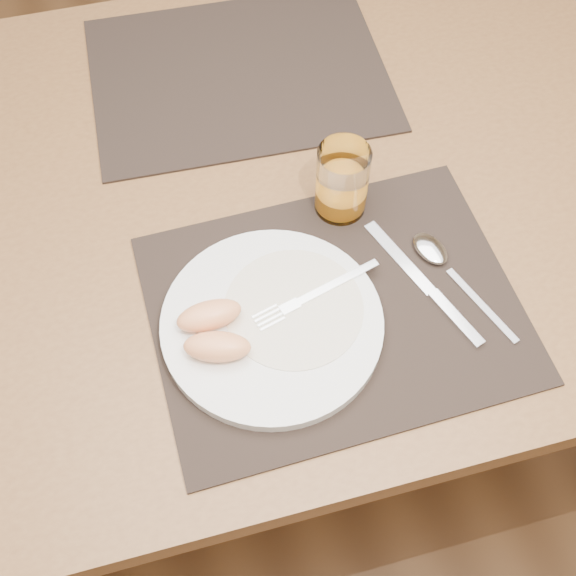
# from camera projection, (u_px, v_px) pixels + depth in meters

# --- Properties ---
(ground) EXTENTS (5.00, 5.00, 0.00)m
(ground) POSITION_uv_depth(u_px,v_px,m) (277.00, 395.00, 1.64)
(ground) COLOR brown
(ground) RESTS_ON ground
(table) EXTENTS (1.40, 0.90, 0.75)m
(table) POSITION_uv_depth(u_px,v_px,m) (272.00, 217.00, 1.08)
(table) COLOR brown
(table) RESTS_ON ground
(placemat_near) EXTENTS (0.46, 0.36, 0.00)m
(placemat_near) POSITION_uv_depth(u_px,v_px,m) (335.00, 308.00, 0.90)
(placemat_near) COLOR black
(placemat_near) RESTS_ON table
(placemat_far) EXTENTS (0.46, 0.37, 0.00)m
(placemat_far) POSITION_uv_depth(u_px,v_px,m) (239.00, 74.00, 1.12)
(placemat_far) COLOR black
(placemat_far) RESTS_ON table
(plate) EXTENTS (0.27, 0.27, 0.02)m
(plate) POSITION_uv_depth(u_px,v_px,m) (272.00, 324.00, 0.87)
(plate) COLOR white
(plate) RESTS_ON placemat_near
(plate_dressing) EXTENTS (0.17, 0.17, 0.00)m
(plate_dressing) POSITION_uv_depth(u_px,v_px,m) (294.00, 308.00, 0.88)
(plate_dressing) COLOR white
(plate_dressing) RESTS_ON plate
(fork) EXTENTS (0.17, 0.06, 0.00)m
(fork) POSITION_uv_depth(u_px,v_px,m) (307.00, 298.00, 0.88)
(fork) COLOR silver
(fork) RESTS_ON plate
(knife) EXTENTS (0.09, 0.21, 0.01)m
(knife) POSITION_uv_depth(u_px,v_px,m) (432.00, 292.00, 0.90)
(knife) COLOR silver
(knife) RESTS_ON placemat_near
(spoon) EXTENTS (0.08, 0.19, 0.01)m
(spoon) POSITION_uv_depth(u_px,v_px,m) (438.00, 257.00, 0.93)
(spoon) COLOR silver
(spoon) RESTS_ON placemat_near
(juice_glass) EXTENTS (0.07, 0.07, 0.10)m
(juice_glass) POSITION_uv_depth(u_px,v_px,m) (342.00, 184.00, 0.94)
(juice_glass) COLOR white
(juice_glass) RESTS_ON placemat_near
(grapefruit_wedges) EXTENTS (0.09, 0.09, 0.03)m
(grapefruit_wedges) POSITION_uv_depth(u_px,v_px,m) (213.00, 331.00, 0.84)
(grapefruit_wedges) COLOR #FAA366
(grapefruit_wedges) RESTS_ON plate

